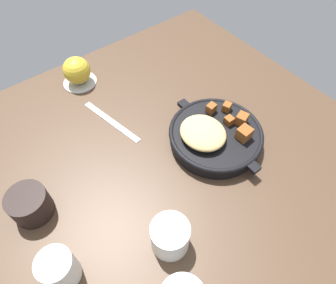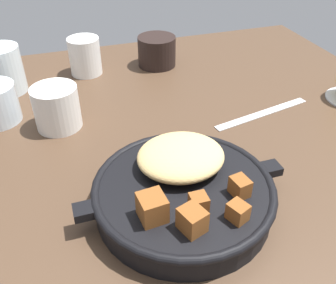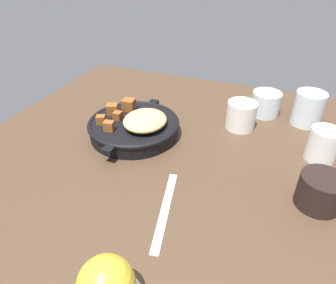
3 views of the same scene
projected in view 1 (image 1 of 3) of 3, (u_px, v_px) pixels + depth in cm
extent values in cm
cube|color=#473323|center=(170.00, 154.00, 77.45)|extent=(96.14, 97.86, 2.40)
cylinder|color=black|center=(215.00, 137.00, 76.77)|extent=(23.04, 23.04, 3.88)
torus|color=black|center=(216.00, 133.00, 75.47)|extent=(23.78, 23.78, 1.20)
cube|color=black|center=(184.00, 104.00, 81.77)|extent=(2.64, 2.40, 1.20)
cube|color=black|center=(254.00, 167.00, 69.61)|extent=(2.64, 2.40, 1.20)
ellipsoid|color=tan|center=(203.00, 133.00, 72.95)|extent=(11.86, 10.71, 3.34)
cube|color=brown|center=(244.00, 134.00, 72.89)|extent=(3.27, 3.44, 3.18)
cube|color=brown|center=(229.00, 121.00, 76.14)|extent=(2.07, 2.09, 2.05)
cube|color=brown|center=(211.00, 108.00, 78.47)|extent=(2.34, 2.70, 2.40)
cube|color=brown|center=(227.00, 107.00, 78.87)|extent=(2.65, 2.80, 2.21)
cube|color=brown|center=(242.00, 119.00, 75.91)|extent=(3.31, 3.51, 2.85)
cylinder|color=#B7BABF|center=(80.00, 82.00, 91.73)|extent=(10.03, 10.03, 0.60)
sphere|color=gold|center=(77.00, 70.00, 88.29)|extent=(8.02, 8.02, 8.02)
cube|color=silver|center=(111.00, 121.00, 82.27)|extent=(20.66, 5.74, 0.36)
cylinder|color=white|center=(59.00, 269.00, 55.53)|extent=(6.78, 6.78, 7.97)
cylinder|color=silver|center=(170.00, 236.00, 59.43)|extent=(7.80, 7.80, 7.48)
cylinder|color=black|center=(30.00, 204.00, 63.99)|extent=(8.57, 8.57, 6.67)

